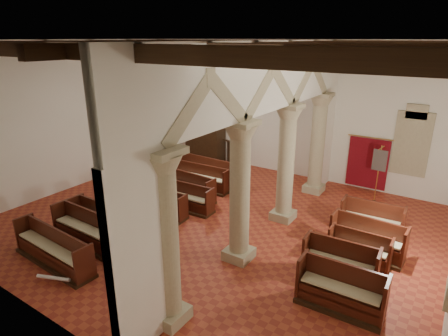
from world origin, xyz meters
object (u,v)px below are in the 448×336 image
lectern (230,154)px  nave_pew_0 (54,253)px  aisle_pew_0 (340,295)px  processional_banner (376,184)px  pipe_organ (205,134)px

lectern → nave_pew_0: lectern is taller
lectern → aisle_pew_0: size_ratio=0.67×
lectern → processional_banner: bearing=18.7°
processional_banner → nave_pew_0: 11.42m
pipe_organ → aisle_pew_0: size_ratio=2.18×
pipe_organ → processional_banner: pipe_organ is taller
pipe_organ → processional_banner: size_ratio=1.91×
nave_pew_0 → pipe_organ: bearing=104.5°
lectern → pipe_organ: bearing=-155.6°
pipe_organ → aisle_pew_0: 12.06m
aisle_pew_0 → nave_pew_0: bearing=-161.9°
nave_pew_0 → lectern: bearing=95.9°
pipe_organ → nave_pew_0: bearing=-78.3°
pipe_organ → aisle_pew_0: (9.38, -7.51, -0.99)m
processional_banner → nave_pew_0: (-6.56, -9.34, -0.44)m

